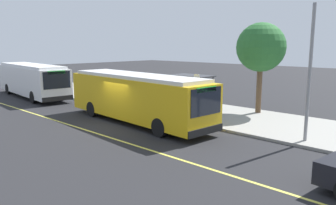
# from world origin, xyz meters

# --- Properties ---
(ground_plane) EXTENTS (120.00, 120.00, 0.00)m
(ground_plane) POSITION_xyz_m (0.00, 0.00, 0.00)
(ground_plane) COLOR #232326
(sidewalk_curb) EXTENTS (44.00, 6.40, 0.15)m
(sidewalk_curb) POSITION_xyz_m (0.00, 6.00, 0.07)
(sidewalk_curb) COLOR gray
(sidewalk_curb) RESTS_ON ground_plane
(lane_stripe_center) EXTENTS (36.00, 0.14, 0.01)m
(lane_stripe_center) POSITION_xyz_m (0.00, -2.20, 0.00)
(lane_stripe_center) COLOR #E0D64C
(lane_stripe_center) RESTS_ON ground_plane
(transit_bus_main) EXTENTS (11.27, 3.28, 2.95)m
(transit_bus_main) POSITION_xyz_m (0.41, 1.01, 1.62)
(transit_bus_main) COLOR gold
(transit_bus_main) RESTS_ON ground_plane
(transit_bus_second) EXTENTS (11.41, 3.58, 2.95)m
(transit_bus_second) POSITION_xyz_m (-14.07, 1.13, 1.62)
(transit_bus_second) COLOR white
(transit_bus_second) RESTS_ON ground_plane
(bus_shelter) EXTENTS (2.90, 1.60, 2.48)m
(bus_shelter) POSITION_xyz_m (0.76, 5.75, 1.92)
(bus_shelter) COLOR #333338
(bus_shelter) RESTS_ON sidewalk_curb
(waiting_bench) EXTENTS (1.60, 0.48, 0.95)m
(waiting_bench) POSITION_xyz_m (0.98, 5.70, 0.63)
(waiting_bench) COLOR brown
(waiting_bench) RESTS_ON sidewalk_curb
(route_sign_post) EXTENTS (0.44, 0.08, 2.80)m
(route_sign_post) POSITION_xyz_m (2.96, 3.59, 1.96)
(route_sign_post) COLOR #333338
(route_sign_post) RESTS_ON sidewalk_curb
(pedestrian_commuter) EXTENTS (0.24, 0.40, 1.69)m
(pedestrian_commuter) POSITION_xyz_m (3.85, 3.60, 1.12)
(pedestrian_commuter) COLOR #282D47
(pedestrian_commuter) RESTS_ON sidewalk_curb
(street_tree_near_shelter) EXTENTS (3.22, 3.22, 5.99)m
(street_tree_near_shelter) POSITION_xyz_m (4.64, 8.18, 4.49)
(street_tree_near_shelter) COLOR brown
(street_tree_near_shelter) RESTS_ON sidewalk_curb
(utility_pole) EXTENTS (0.16, 0.16, 6.40)m
(utility_pole) POSITION_xyz_m (9.59, 3.66, 3.35)
(utility_pole) COLOR gray
(utility_pole) RESTS_ON sidewalk_curb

